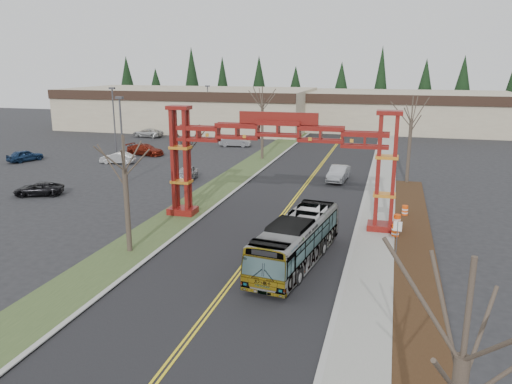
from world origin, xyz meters
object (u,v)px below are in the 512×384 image
(bare_tree_median_far, at_px, (262,105))
(parked_car_mid_b, at_px, (25,155))
(retail_building_west, at_px, (190,108))
(light_pole_near, at_px, (122,134))
(silver_sedan, at_px, (339,173))
(bare_tree_right_far, at_px, (411,120))
(bare_tree_median_near, at_px, (125,170))
(street_sign, at_px, (397,231))
(transit_bus, at_px, (296,241))
(bare_tree_median_mid, at_px, (189,146))
(parked_car_near_b, at_px, (118,158))
(parked_car_far_a, at_px, (235,141))
(parked_car_mid_a, at_px, (145,150))
(retail_building_east, at_px, (404,111))
(gateway_arch, at_px, (278,147))
(parked_car_near_a, at_px, (186,174))
(parked_car_near_c, at_px, (38,189))
(barrel_mid, at_px, (397,221))
(bare_tree_right_near, at_px, (463,359))
(light_pole_far, at_px, (208,107))
(parked_car_far_b, at_px, (148,133))
(barrel_south, at_px, (395,231))
(barrel_north, at_px, (405,211))
(light_pole_mid, at_px, (114,116))

(bare_tree_median_far, bearing_deg, parked_car_mid_b, -161.50)
(retail_building_west, xyz_separation_m, light_pole_near, (11.63, -45.16, 1.39))
(silver_sedan, bearing_deg, bare_tree_right_far, 12.13)
(bare_tree_median_near, bearing_deg, street_sign, 12.72)
(retail_building_west, relative_size, transit_bus, 4.27)
(transit_bus, distance_m, bare_tree_median_mid, 15.06)
(parked_car_near_b, distance_m, parked_car_far_a, 19.29)
(parked_car_mid_a, bearing_deg, retail_building_east, -34.45)
(parked_car_near_b, bearing_deg, gateway_arch, 48.67)
(parked_car_near_a, distance_m, parked_car_near_c, 14.47)
(parked_car_near_c, distance_m, barrel_mid, 32.68)
(bare_tree_right_near, distance_m, light_pole_far, 77.49)
(street_sign, bearing_deg, parked_car_far_a, 120.93)
(parked_car_mid_a, relative_size, bare_tree_right_far, 0.59)
(parked_car_far_a, relative_size, parked_car_far_b, 0.89)
(gateway_arch, bearing_deg, light_pole_near, 154.41)
(parked_car_far_a, distance_m, bare_tree_median_far, 12.52)
(bare_tree_median_far, distance_m, barrel_south, 32.45)
(parked_car_mid_a, height_order, barrel_south, parked_car_mid_a)
(parked_car_near_b, relative_size, bare_tree_median_far, 0.46)
(bare_tree_median_far, bearing_deg, barrel_south, -57.83)
(parked_car_near_b, bearing_deg, retail_building_east, 136.63)
(bare_tree_median_near, relative_size, bare_tree_right_near, 0.92)
(parked_car_near_c, bearing_deg, retail_building_east, 129.52)
(retail_building_east, bearing_deg, bare_tree_right_near, -90.00)
(parked_car_far_a, distance_m, barrel_north, 38.58)
(parked_car_near_b, height_order, barrel_north, parked_car_near_b)
(barrel_mid, bearing_deg, light_pole_near, 164.46)
(bare_tree_right_near, relative_size, light_pole_mid, 0.94)
(transit_bus, distance_m, parked_car_mid_a, 41.93)
(parked_car_near_b, height_order, parked_car_far_a, parked_car_far_a)
(parked_car_far_b, height_order, barrel_south, parked_car_far_b)
(parked_car_mid_b, distance_m, bare_tree_median_mid, 32.47)
(retail_building_east, height_order, parked_car_near_c, retail_building_east)
(retail_building_east, bearing_deg, parked_car_mid_b, -135.53)
(parked_car_near_a, height_order, parked_car_mid_a, parked_car_mid_a)
(retail_building_east, relative_size, barrel_north, 41.53)
(parked_car_mid_a, relative_size, bare_tree_right_near, 0.62)
(light_pole_near, bearing_deg, retail_building_east, 61.91)
(retail_building_west, distance_m, transit_bus, 70.09)
(transit_bus, bearing_deg, bare_tree_median_mid, 147.23)
(street_sign, bearing_deg, light_pole_near, 153.48)
(parked_car_far_b, distance_m, barrel_mid, 56.33)
(silver_sedan, xyz_separation_m, parked_car_near_b, (-27.59, 2.19, -0.10))
(parked_car_near_c, height_order, bare_tree_median_near, bare_tree_median_near)
(parked_car_near_a, relative_size, parked_car_far_a, 0.94)
(bare_tree_right_far, bearing_deg, parked_car_mid_a, 167.37)
(light_pole_mid, bearing_deg, parked_car_mid_b, -138.12)
(bare_tree_right_near, distance_m, street_sign, 22.27)
(retail_building_east, distance_m, bare_tree_median_near, 72.93)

